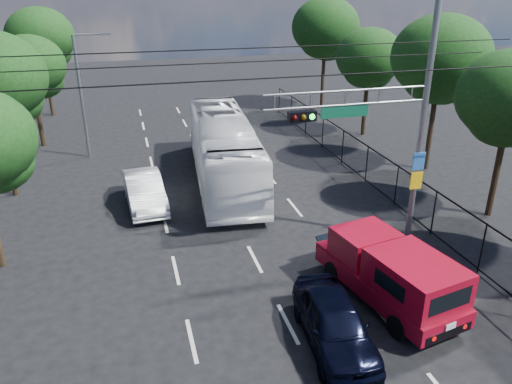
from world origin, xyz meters
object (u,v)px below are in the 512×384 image
object	(u,v)px
red_pickup	(390,272)
white_bus	(224,150)
signal_mast	(394,115)
navy_hatchback	(334,322)
white_van	(144,191)

from	to	relation	value
red_pickup	white_bus	bearing A→B (deg)	104.14
signal_mast	white_bus	bearing A→B (deg)	119.95
red_pickup	navy_hatchback	world-z (taller)	red_pickup
signal_mast	white_van	size ratio (longest dim) A/B	2.05
red_pickup	white_bus	distance (m)	12.33
red_pickup	navy_hatchback	size ratio (longest dim) A/B	1.38
white_bus	navy_hatchback	bearing A→B (deg)	-82.84
white_van	signal_mast	bearing A→B (deg)	-37.79
signal_mast	navy_hatchback	size ratio (longest dim) A/B	2.22
navy_hatchback	red_pickup	bearing A→B (deg)	35.02
navy_hatchback	white_bus	size ratio (longest dim) A/B	0.35
red_pickup	white_van	distance (m)	12.13
signal_mast	red_pickup	distance (m)	5.81
navy_hatchback	white_van	distance (m)	12.14
signal_mast	white_bus	distance (m)	10.16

